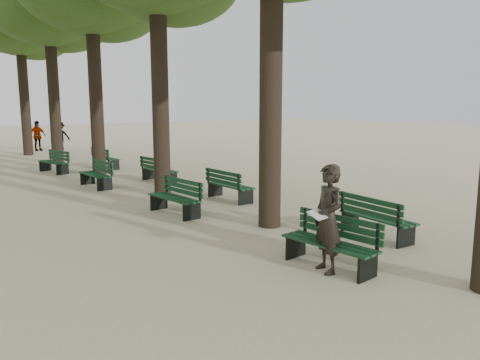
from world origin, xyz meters
TOP-DOWN VIEW (x-y plane):
  - ground at (0.00, 0.00)m, footprint 120.00×120.00m
  - tree_central_5 at (1.50, 23.00)m, footprint 6.00×6.00m
  - bench_left_0 at (0.37, 0.23)m, footprint 0.65×1.82m
  - bench_left_1 at (0.37, 5.42)m, footprint 0.62×1.82m
  - bench_left_2 at (0.37, 10.62)m, footprint 0.60×1.81m
  - bench_left_3 at (0.37, 15.08)m, footprint 0.81×1.86m
  - bench_right_0 at (2.63, 0.83)m, footprint 0.80×1.86m
  - bench_right_1 at (2.63, 5.97)m, footprint 0.64×1.82m
  - bench_right_2 at (2.63, 10.21)m, footprint 0.63×1.82m
  - bench_right_3 at (2.63, 15.00)m, footprint 0.62×1.82m
  - man_with_map at (0.19, 0.14)m, footprint 0.73×0.83m
  - pedestrian_c at (2.64, 25.14)m, footprint 1.12×0.54m
  - pedestrian_b at (3.83, 24.53)m, footprint 1.19×0.57m

SIDE VIEW (x-z plane):
  - ground at x=0.00m, z-range 0.00..0.00m
  - bench_left_0 at x=0.37m, z-range -0.19..0.73m
  - bench_left_1 at x=0.37m, z-range -0.19..0.73m
  - bench_left_2 at x=0.37m, z-range -0.19..0.73m
  - bench_left_3 at x=0.37m, z-range -0.19..0.73m
  - bench_right_0 at x=2.63m, z-range -0.19..0.73m
  - bench_right_1 at x=2.63m, z-range -0.19..0.73m
  - bench_right_2 at x=2.63m, z-range -0.19..0.73m
  - bench_right_3 at x=2.63m, z-range -0.19..0.73m
  - pedestrian_b at x=3.83m, z-range 0.00..1.76m
  - pedestrian_c at x=2.64m, z-range 0.00..1.83m
  - man_with_map at x=0.19m, z-range 0.00..1.87m
  - tree_central_5 at x=1.50m, z-range 2.68..12.63m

